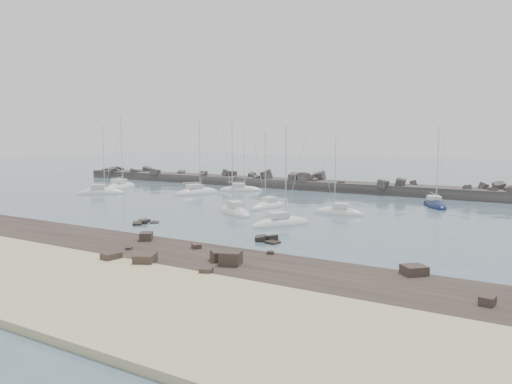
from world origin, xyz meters
TOP-DOWN VIEW (x-y plane):
  - ground at (0.00, 0.00)m, footprint 400.00×400.00m
  - rock_shelf at (0.16, -21.98)m, footprint 140.00×12.53m
  - rock_cluster_near at (-4.12, -9.51)m, footprint 2.78×3.51m
  - rock_cluster_far at (14.68, -10.66)m, footprint 2.98×2.72m
  - breakwater at (-7.41, 37.99)m, footprint 115.00×7.19m
  - sailboat_0 at (-33.46, 9.62)m, footprint 8.32×7.79m
  - sailboat_1 at (-37.84, 18.71)m, footprint 5.67×10.91m
  - sailboat_2 at (-17.85, 18.82)m, footprint 5.94×10.11m
  - sailboat_3 at (-13.69, 27.65)m, footprint 8.95×6.29m
  - sailboat_4 at (1.39, 2.83)m, footprint 8.71×6.86m
  - sailboat_5 at (2.46, 10.40)m, footprint 3.35×8.14m
  - sailboat_6 at (11.27, -1.68)m, footprint 6.23×8.48m
  - sailboat_7 at (23.95, 24.95)m, footprint 6.24×8.71m
  - sailboat_8 at (14.11, 10.05)m, footprint 7.55×2.79m

SIDE VIEW (x-z plane):
  - ground at x=0.00m, z-range 0.00..0.00m
  - rock_shelf at x=0.16m, z-range -0.88..0.92m
  - rock_cluster_near at x=-4.12m, z-range -0.47..0.57m
  - rock_cluster_far at x=14.68m, z-range -0.51..0.66m
  - sailboat_3 at x=-13.69m, z-range -6.67..6.92m
  - sailboat_8 at x=14.11m, z-range -5.78..6.06m
  - sailboat_5 at x=2.46m, z-range -6.15..6.43m
  - sailboat_7 at x=23.95m, z-range -6.56..6.83m
  - sailboat_6 at x=11.27m, z-range -6.43..6.71m
  - sailboat_0 at x=-33.46m, z-range -6.80..7.10m
  - sailboat_2 at x=-17.85m, z-range -7.50..7.81m
  - sailboat_4 at x=1.39m, z-range -6.73..7.04m
  - sailboat_1 at x=-37.84m, z-range -8.09..8.40m
  - breakwater at x=-7.41m, z-range -2.30..2.93m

